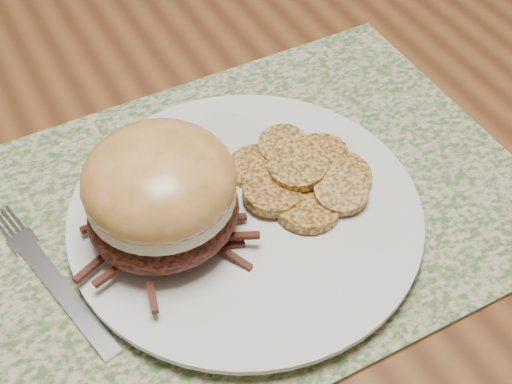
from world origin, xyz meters
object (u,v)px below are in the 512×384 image
pork_sandwich (161,194)px  dining_table (54,170)px  dinner_plate (246,217)px  fork (51,277)px

pork_sandwich → dining_table: bearing=84.2°
pork_sandwich → dinner_plate: bearing=-27.4°
dining_table → fork: (-0.04, -0.19, 0.09)m
dining_table → dinner_plate: bearing=-63.2°
pork_sandwich → fork: bearing=154.4°
dining_table → pork_sandwich: (0.05, -0.20, 0.14)m
pork_sandwich → fork: 0.11m
dining_table → fork: size_ratio=8.84×
dinner_plate → fork: 0.15m
dinner_plate → fork: size_ratio=1.53×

